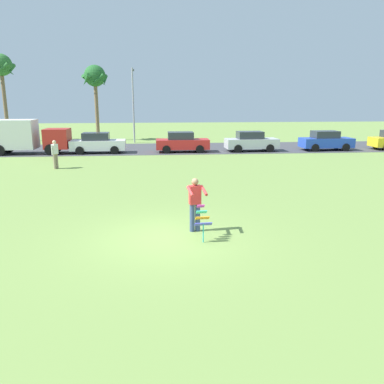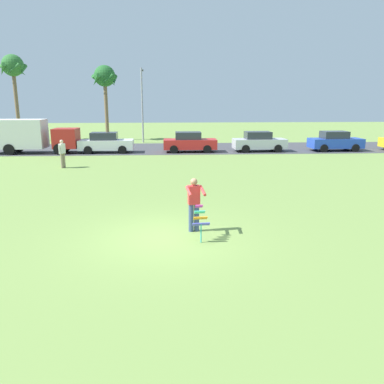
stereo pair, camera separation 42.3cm
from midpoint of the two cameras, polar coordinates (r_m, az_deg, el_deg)
name	(u,v)px [view 2 (the right image)]	position (r m, az deg, el deg)	size (l,w,h in m)	color
ground_plane	(166,238)	(11.90, -2.88, -6.75)	(120.00, 120.00, 0.00)	olive
road_strip	(167,148)	(33.48, -3.32, 6.43)	(120.00, 8.00, 0.01)	#424247
person_kite_flyer	(194,203)	(12.17, 1.30, -1.58)	(0.62, 0.71, 1.73)	#384772
kite_held	(200,219)	(11.46, 2.30, -3.97)	(0.52, 0.65, 1.04)	#D83399
parked_truck_red_cab	(28,135)	(32.72, -22.64, 7.73)	(6.70, 2.12, 2.62)	#B2231E
parked_car_white	(106,143)	(31.36, -12.20, 7.08)	(4.24, 1.90, 1.60)	white
parked_car_red	(190,142)	(31.06, 0.03, 7.33)	(4.20, 1.84, 1.60)	red
parked_car_silver	(259,142)	(31.90, 10.23, 7.28)	(4.24, 1.92, 1.60)	silver
parked_car_blue	(335,141)	(33.93, 20.69, 6.99)	(4.24, 1.92, 1.60)	#2347B7
palm_tree_left_near	(13,69)	(43.36, -24.61, 16.14)	(2.58, 2.71, 8.40)	brown
palm_tree_right_near	(105,79)	(41.15, -12.43, 15.97)	(2.58, 2.71, 7.44)	brown
streetlight_pole	(142,101)	(38.34, -7.03, 13.23)	(0.24, 1.65, 7.00)	#9E9EA3
person_walker_near	(62,153)	(24.96, -18.11, 5.51)	(0.36, 0.52, 1.73)	gray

